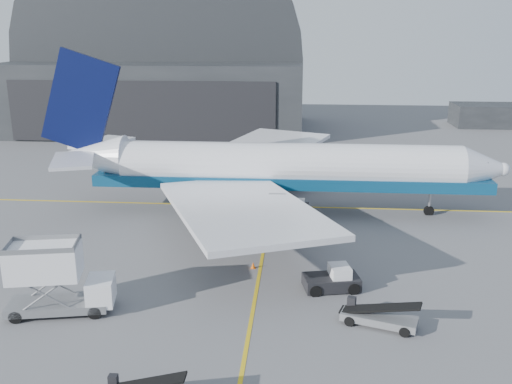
# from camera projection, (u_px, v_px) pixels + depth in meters

# --- Properties ---
(ground) EXTENTS (200.00, 200.00, 0.00)m
(ground) POSITION_uv_depth(u_px,v_px,m) (256.00, 294.00, 39.47)
(ground) COLOR #565659
(ground) RESTS_ON ground
(taxi_lines) EXTENTS (80.00, 42.12, 0.02)m
(taxi_lines) POSITION_uv_depth(u_px,v_px,m) (267.00, 231.00, 51.59)
(taxi_lines) COLOR gold
(taxi_lines) RESTS_ON ground
(hangar) EXTENTS (50.00, 28.30, 28.00)m
(hangar) POSITION_uv_depth(u_px,v_px,m) (161.00, 75.00, 100.61)
(hangar) COLOR black
(hangar) RESTS_ON ground
(distant_bldg_a) EXTENTS (14.00, 8.00, 4.00)m
(distant_bldg_a) POSITION_uv_depth(u_px,v_px,m) (491.00, 126.00, 105.48)
(distant_bldg_a) COLOR black
(distant_bldg_a) RESTS_ON ground
(airliner) EXTENTS (45.64, 44.25, 16.02)m
(airliner) POSITION_uv_depth(u_px,v_px,m) (271.00, 168.00, 55.83)
(airliner) COLOR white
(airliner) RESTS_ON ground
(catering_truck) EXTENTS (7.04, 3.72, 4.60)m
(catering_truck) POSITION_uv_depth(u_px,v_px,m) (55.00, 279.00, 36.25)
(catering_truck) COLOR slate
(catering_truck) RESTS_ON ground
(pushback_tug) EXTENTS (4.19, 2.94, 1.78)m
(pushback_tug) POSITION_uv_depth(u_px,v_px,m) (333.00, 280.00, 40.01)
(pushback_tug) COLOR black
(pushback_tug) RESTS_ON ground
(belt_loader_b) EXTENTS (4.98, 2.93, 1.87)m
(belt_loader_b) POSITION_uv_depth(u_px,v_px,m) (378.00, 317.00, 35.16)
(belt_loader_b) COLOR slate
(belt_loader_b) RESTS_ON ground
(traffic_cone) EXTENTS (0.34, 0.34, 0.49)m
(traffic_cone) POSITION_uv_depth(u_px,v_px,m) (253.00, 265.00, 43.55)
(traffic_cone) COLOR #DD5406
(traffic_cone) RESTS_ON ground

